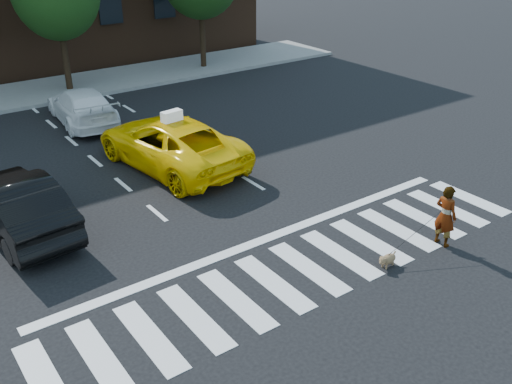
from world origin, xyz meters
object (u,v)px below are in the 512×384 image
Objects in this scene: white_suv at (82,106)px; woman at (445,216)px; black_sedan at (16,205)px; dog at (387,259)px; taxi at (171,143)px.

woman reaches higher than white_suv.
white_suv is 2.92× the size of woman.
white_suv is (4.31, 7.03, -0.09)m from black_sedan.
woman reaches higher than dog.
taxi reaches higher than black_sedan.
white_suv is at bearing -126.30° from black_sedan.
white_suv is at bearing 13.91° from woman.
woman is (3.06, -8.10, 0.01)m from taxi.
dog is at bearing 85.32° from woman.
woman reaches higher than taxi.
black_sedan is at bearing 127.53° from dog.
taxi is 5.65m from white_suv.
taxi is 1.22× the size of white_suv.
black_sedan is 10.54m from woman.
black_sedan reaches higher than dog.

